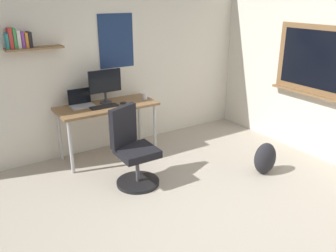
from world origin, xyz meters
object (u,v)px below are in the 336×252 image
at_px(desk, 107,111).
at_px(laptop, 81,102).
at_px(computer_mouse, 123,103).
at_px(monitor_primary, 105,84).
at_px(keyboard, 104,107).
at_px(office_chair, 133,152).
at_px(backpack, 265,158).
at_px(coffee_mug, 145,96).

bearing_deg(desk, laptop, 154.82).
relative_size(laptop, computer_mouse, 2.98).
relative_size(monitor_primary, keyboard, 1.25).
xyz_separation_m(office_chair, keyboard, (-0.00, 0.80, 0.35)).
bearing_deg(desk, keyboard, -132.48).
relative_size(keyboard, backpack, 0.89).
distance_m(laptop, computer_mouse, 0.56).
bearing_deg(coffee_mug, office_chair, -126.97).
distance_m(office_chair, keyboard, 0.87).
xyz_separation_m(desk, laptop, (-0.30, 0.14, 0.14)).
xyz_separation_m(keyboard, coffee_mug, (0.64, 0.05, 0.04)).
bearing_deg(keyboard, desk, 47.52).
xyz_separation_m(keyboard, backpack, (1.53, -1.49, -0.55)).
bearing_deg(backpack, monitor_primary, 130.69).
bearing_deg(monitor_primary, laptop, 171.86).
relative_size(office_chair, keyboard, 2.57).
height_order(desk, coffee_mug, coffee_mug).
bearing_deg(keyboard, laptop, 137.50).
bearing_deg(keyboard, backpack, -44.29).
height_order(desk, monitor_primary, monitor_primary).
xyz_separation_m(laptop, keyboard, (0.24, -0.22, -0.04)).
bearing_deg(computer_mouse, desk, 160.88).
bearing_deg(office_chair, backpack, -24.32).
xyz_separation_m(desk, monitor_primary, (0.03, 0.09, 0.35)).
bearing_deg(computer_mouse, backpack, -50.07).
distance_m(computer_mouse, backpack, 2.02).
bearing_deg(computer_mouse, keyboard, 180.00).
bearing_deg(keyboard, computer_mouse, 0.00).
bearing_deg(computer_mouse, laptop, 157.25).
xyz_separation_m(desk, office_chair, (-0.06, -0.87, -0.26)).
bearing_deg(backpack, computer_mouse, 129.93).
xyz_separation_m(computer_mouse, coffee_mug, (0.36, 0.05, 0.03)).
distance_m(keyboard, computer_mouse, 0.28).
distance_m(office_chair, monitor_primary, 1.15).
height_order(keyboard, coffee_mug, coffee_mug).
bearing_deg(backpack, laptop, 135.94).
relative_size(laptop, keyboard, 0.84).
xyz_separation_m(office_chair, backpack, (1.52, -0.69, -0.20)).
relative_size(desk, keyboard, 3.65).
height_order(laptop, coffee_mug, laptop).
height_order(monitor_primary, coffee_mug, monitor_primary).
xyz_separation_m(desk, coffee_mug, (0.57, -0.02, 0.13)).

